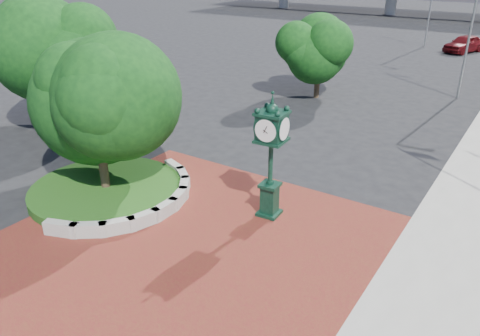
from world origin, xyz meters
The scene contains 10 objects.
ground centered at (0.00, 0.00, 0.00)m, with size 200.00×200.00×0.00m, color black.
plaza centered at (0.00, -1.00, 0.02)m, with size 12.00×12.00×0.04m, color maroon.
planter_wall centered at (-2.71, 0.00, 0.27)m, with size 2.96×6.77×0.54m.
grass_bed centered at (-5.00, 0.00, 0.20)m, with size 6.10×6.10×0.40m, color #1C4714.
tree_planter centered at (-5.00, 0.00, 3.72)m, with size 5.20×5.20×6.33m.
tree_northwest centered at (-13.00, 5.00, 4.12)m, with size 5.60×5.60×6.93m.
tree_street centered at (-4.00, 18.00, 3.24)m, with size 4.40×4.40×5.45m.
post_clock centered at (1.42, 2.24, 2.60)m, with size 1.05×1.05×4.74m.
parked_car centered at (1.36, 41.29, 0.86)m, with size 2.02×5.03×1.71m, color #570C10.
street_lamp_near centered at (4.40, 23.25, 4.99)m, with size 1.91×0.23×8.51m.
Camera 1 is at (8.99, -11.20, 8.99)m, focal length 35.00 mm.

